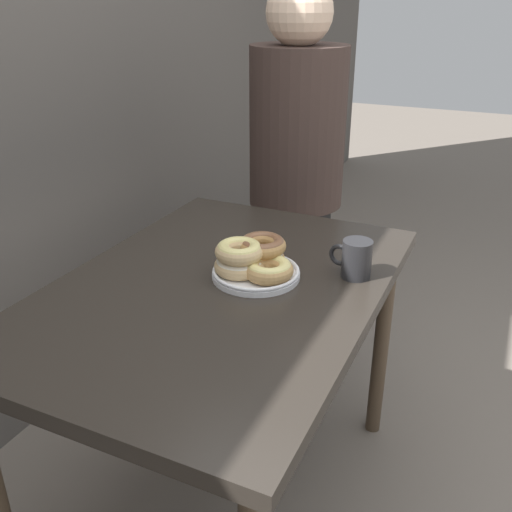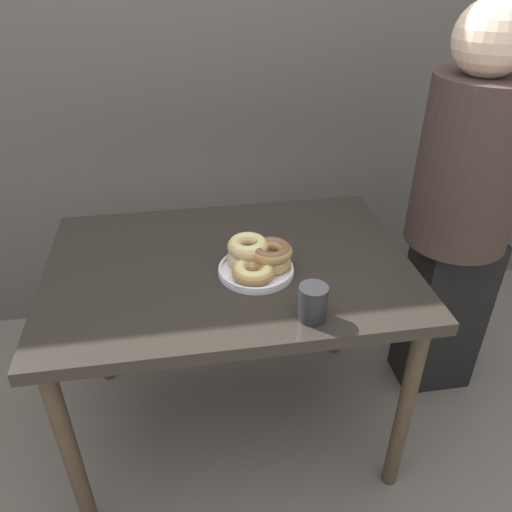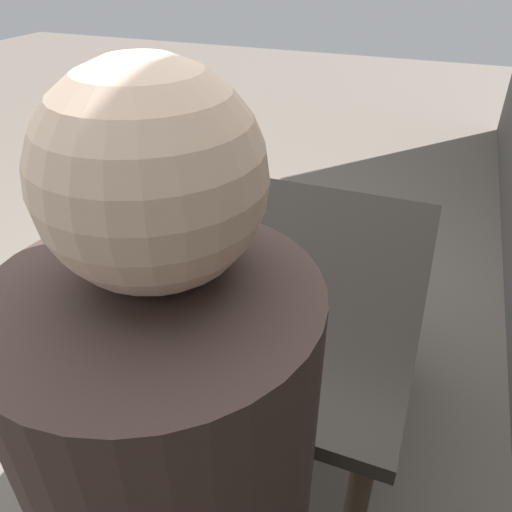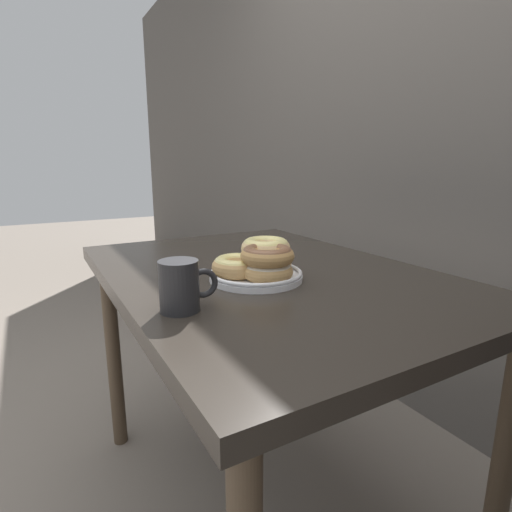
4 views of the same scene
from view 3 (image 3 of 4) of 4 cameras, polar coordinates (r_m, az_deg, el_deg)
name	(u,v)px [view 3 (image 3 of 4)]	position (r m, az deg, el deg)	size (l,w,h in m)	color
ground_plane	(207,408)	(2.04, -5.58, -16.93)	(14.00, 14.00, 0.00)	#70665B
dining_table	(287,288)	(1.50, 3.52, -3.67)	(1.12, 0.78, 0.75)	#28231E
donut_plate	(258,262)	(1.38, 0.17, -0.71)	(0.25, 0.24, 0.10)	white
coffee_mug	(164,263)	(1.39, -10.48, -0.78)	(0.08, 0.11, 0.10)	#232326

